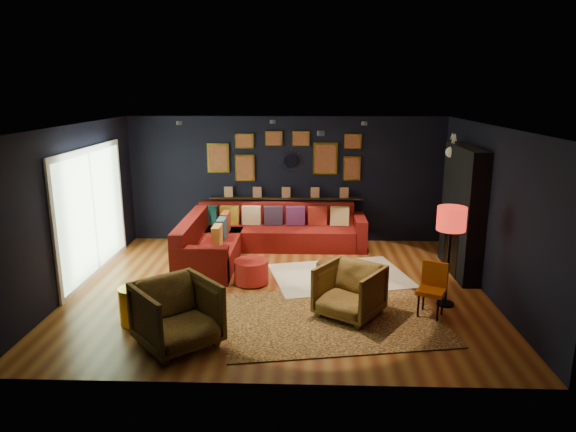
{
  "coord_description": "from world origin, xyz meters",
  "views": [
    {
      "loc": [
        0.4,
        -7.74,
        3.15
      ],
      "look_at": [
        0.12,
        0.3,
        1.14
      ],
      "focal_mm": 32.0,
      "sensor_mm": 36.0,
      "label": 1
    }
  ],
  "objects_px": {
    "sectional": "(253,237)",
    "coffee_table": "(342,268)",
    "orange_chair": "(433,285)",
    "floor_lamp": "(451,224)",
    "gold_stool": "(134,305)",
    "dog": "(343,283)",
    "armchair_left": "(177,311)",
    "armchair_right": "(350,289)",
    "pouf": "(251,271)"
  },
  "relations": [
    {
      "from": "coffee_table",
      "to": "pouf",
      "type": "relative_size",
      "value": 1.61
    },
    {
      "from": "sectional",
      "to": "dog",
      "type": "height_order",
      "value": "sectional"
    },
    {
      "from": "floor_lamp",
      "to": "dog",
      "type": "xyz_separation_m",
      "value": [
        -1.5,
        0.35,
        -1.07
      ]
    },
    {
      "from": "gold_stool",
      "to": "armchair_left",
      "type": "bearing_deg",
      "value": -39.51
    },
    {
      "from": "orange_chair",
      "to": "floor_lamp",
      "type": "relative_size",
      "value": 0.51
    },
    {
      "from": "pouf",
      "to": "dog",
      "type": "xyz_separation_m",
      "value": [
        1.48,
        -0.4,
        -0.03
      ]
    },
    {
      "from": "armchair_left",
      "to": "gold_stool",
      "type": "bearing_deg",
      "value": 99.46
    },
    {
      "from": "armchair_right",
      "to": "orange_chair",
      "type": "relative_size",
      "value": 1.07
    },
    {
      "from": "pouf",
      "to": "orange_chair",
      "type": "xyz_separation_m",
      "value": [
        2.69,
        -1.1,
        0.23
      ]
    },
    {
      "from": "orange_chair",
      "to": "dog",
      "type": "distance_m",
      "value": 1.42
    },
    {
      "from": "armchair_left",
      "to": "armchair_right",
      "type": "height_order",
      "value": "armchair_left"
    },
    {
      "from": "gold_stool",
      "to": "armchair_right",
      "type": "bearing_deg",
      "value": 6.09
    },
    {
      "from": "armchair_left",
      "to": "gold_stool",
      "type": "height_order",
      "value": "armchair_left"
    },
    {
      "from": "gold_stool",
      "to": "dog",
      "type": "distance_m",
      "value": 3.13
    },
    {
      "from": "coffee_table",
      "to": "orange_chair",
      "type": "distance_m",
      "value": 1.5
    },
    {
      "from": "gold_stool",
      "to": "dog",
      "type": "height_order",
      "value": "gold_stool"
    },
    {
      "from": "gold_stool",
      "to": "dog",
      "type": "bearing_deg",
      "value": 20.58
    },
    {
      "from": "armchair_left",
      "to": "dog",
      "type": "height_order",
      "value": "armchair_left"
    },
    {
      "from": "armchair_left",
      "to": "armchair_right",
      "type": "distance_m",
      "value": 2.4
    },
    {
      "from": "coffee_table",
      "to": "pouf",
      "type": "xyz_separation_m",
      "value": [
        -1.48,
        0.21,
        -0.15
      ]
    },
    {
      "from": "pouf",
      "to": "armchair_right",
      "type": "distance_m",
      "value": 1.93
    },
    {
      "from": "sectional",
      "to": "armchair_left",
      "type": "height_order",
      "value": "armchair_left"
    },
    {
      "from": "armchair_right",
      "to": "orange_chair",
      "type": "xyz_separation_m",
      "value": [
        1.18,
        0.09,
        0.04
      ]
    },
    {
      "from": "pouf",
      "to": "floor_lamp",
      "type": "distance_m",
      "value": 3.25
    },
    {
      "from": "armchair_right",
      "to": "floor_lamp",
      "type": "bearing_deg",
      "value": 50.2
    },
    {
      "from": "pouf",
      "to": "dog",
      "type": "bearing_deg",
      "value": -15.12
    },
    {
      "from": "coffee_table",
      "to": "armchair_left",
      "type": "relative_size",
      "value": 0.99
    },
    {
      "from": "orange_chair",
      "to": "floor_lamp",
      "type": "xyz_separation_m",
      "value": [
        0.29,
        0.34,
        0.81
      ]
    },
    {
      "from": "armchair_right",
      "to": "sectional",
      "type": "bearing_deg",
      "value": 154.42
    },
    {
      "from": "sectional",
      "to": "coffee_table",
      "type": "height_order",
      "value": "sectional"
    },
    {
      "from": "pouf",
      "to": "gold_stool",
      "type": "bearing_deg",
      "value": -134.04
    },
    {
      "from": "coffee_table",
      "to": "armchair_left",
      "type": "distance_m",
      "value": 2.9
    },
    {
      "from": "armchair_left",
      "to": "gold_stool",
      "type": "distance_m",
      "value": 1.0
    },
    {
      "from": "gold_stool",
      "to": "orange_chair",
      "type": "relative_size",
      "value": 0.67
    },
    {
      "from": "armchair_right",
      "to": "gold_stool",
      "type": "height_order",
      "value": "armchair_right"
    },
    {
      "from": "pouf",
      "to": "armchair_right",
      "type": "height_order",
      "value": "armchair_right"
    },
    {
      "from": "sectional",
      "to": "floor_lamp",
      "type": "relative_size",
      "value": 2.27
    },
    {
      "from": "sectional",
      "to": "floor_lamp",
      "type": "height_order",
      "value": "floor_lamp"
    },
    {
      "from": "gold_stool",
      "to": "floor_lamp",
      "type": "height_order",
      "value": "floor_lamp"
    },
    {
      "from": "armchair_left",
      "to": "floor_lamp",
      "type": "height_order",
      "value": "floor_lamp"
    },
    {
      "from": "orange_chair",
      "to": "coffee_table",
      "type": "bearing_deg",
      "value": 170.97
    },
    {
      "from": "pouf",
      "to": "gold_stool",
      "type": "relative_size",
      "value": 1.11
    },
    {
      "from": "armchair_left",
      "to": "floor_lamp",
      "type": "relative_size",
      "value": 0.61
    },
    {
      "from": "sectional",
      "to": "armchair_right",
      "type": "bearing_deg",
      "value": -59.47
    },
    {
      "from": "armchair_right",
      "to": "dog",
      "type": "height_order",
      "value": "armchair_right"
    },
    {
      "from": "coffee_table",
      "to": "gold_stool",
      "type": "relative_size",
      "value": 1.78
    },
    {
      "from": "sectional",
      "to": "armchair_right",
      "type": "distance_m",
      "value": 3.24
    },
    {
      "from": "coffee_table",
      "to": "pouf",
      "type": "height_order",
      "value": "coffee_table"
    },
    {
      "from": "floor_lamp",
      "to": "coffee_table",
      "type": "bearing_deg",
      "value": 159.94
    },
    {
      "from": "coffee_table",
      "to": "gold_stool",
      "type": "bearing_deg",
      "value": -156.19
    }
  ]
}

